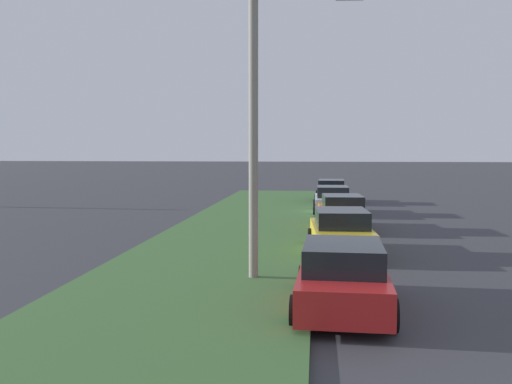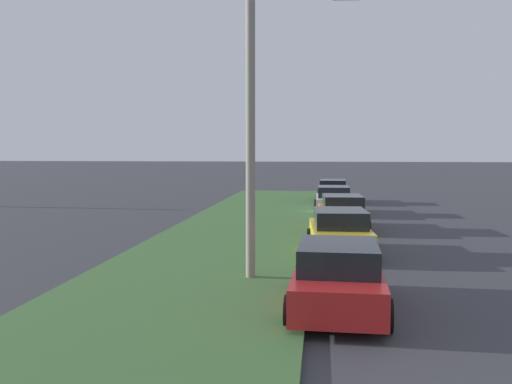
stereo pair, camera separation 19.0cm
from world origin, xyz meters
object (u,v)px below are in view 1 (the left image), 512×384
object	(u,v)px
parked_car_white	(332,200)
streetlight	(267,111)
parked_car_yellow	(341,232)
parked_car_orange	(342,212)
parked_car_red	(343,277)
parked_car_black	(331,191)

from	to	relation	value
parked_car_white	streetlight	bearing A→B (deg)	172.11
parked_car_yellow	streetlight	bearing A→B (deg)	150.21
parked_car_orange	streetlight	size ratio (longest dim) A/B	0.59
parked_car_red	parked_car_orange	size ratio (longest dim) A/B	0.99
parked_car_orange	parked_car_white	bearing A→B (deg)	-0.63
parked_car_white	parked_car_yellow	bearing A→B (deg)	179.52
parked_car_black	streetlight	world-z (taller)	streetlight
parked_car_red	streetlight	size ratio (longest dim) A/B	0.58
parked_car_yellow	parked_car_black	distance (m)	17.93
parked_car_yellow	streetlight	xyz separation A→B (m)	(-4.10, 2.05, 3.67)
parked_car_white	streetlight	xyz separation A→B (m)	(-15.67, 2.08, 3.67)
parked_car_orange	parked_car_black	bearing A→B (deg)	-2.40
parked_car_white	streetlight	size ratio (longest dim) A/B	0.57
parked_car_orange	parked_car_white	world-z (taller)	same
parked_car_red	parked_car_black	xyz separation A→B (m)	(24.48, -0.36, 0.00)
parked_car_red	parked_car_yellow	distance (m)	6.55
parked_car_red	parked_car_white	world-z (taller)	same
parked_car_white	streetlight	distance (m)	16.23
parked_car_white	parked_car_black	size ratio (longest dim) A/B	0.99
parked_car_black	parked_car_yellow	bearing A→B (deg)	-178.76
parked_car_orange	parked_car_white	size ratio (longest dim) A/B	1.02
parked_car_orange	parked_car_white	xyz separation A→B (m)	(5.77, 0.25, 0.00)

